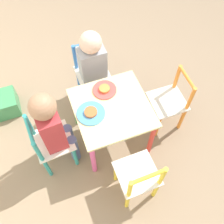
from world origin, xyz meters
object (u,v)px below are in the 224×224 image
at_px(storage_bin, 4,104).
at_px(child_back, 53,126).
at_px(chair_yellow, 138,178).
at_px(chair_teal, 51,143).
at_px(chair_blue, 92,74).
at_px(child_right, 93,64).
at_px(plate_right, 105,90).
at_px(kids_table, 112,113).
at_px(plate_back, 91,113).
at_px(chair_orange, 170,102).

bearing_deg(storage_bin, child_back, -148.32).
bearing_deg(chair_yellow, chair_teal, -43.58).
bearing_deg(chair_blue, child_right, -90.00).
distance_m(child_right, plate_right, 0.26).
bearing_deg(chair_teal, plate_right, -72.55).
height_order(kids_table, plate_right, plate_right).
height_order(chair_blue, storage_bin, chair_blue).
xyz_separation_m(kids_table, plate_right, (0.15, 0.00, 0.08)).
bearing_deg(child_back, child_right, -46.93).
relative_size(plate_back, storage_bin, 0.81).
xyz_separation_m(chair_yellow, child_right, (0.89, 0.01, 0.18)).
bearing_deg(plate_right, storage_bin, 62.03).
distance_m(chair_orange, child_back, 0.91).
height_order(chair_teal, plate_back, chair_teal).
xyz_separation_m(kids_table, chair_teal, (-0.03, 0.47, -0.10)).
distance_m(chair_teal, storage_bin, 0.69).
relative_size(chair_blue, child_back, 0.68).
distance_m(chair_teal, child_right, 0.67).
bearing_deg(chair_yellow, child_back, -47.66).
relative_size(child_right, plate_right, 4.28).
xyz_separation_m(child_back, storage_bin, (0.59, 0.37, -0.39)).
relative_size(chair_teal, storage_bin, 2.25).
xyz_separation_m(chair_yellow, plate_right, (0.63, 0.01, 0.18)).
xyz_separation_m(chair_orange, plate_back, (0.01, 0.63, 0.18)).
xyz_separation_m(child_right, child_back, (-0.44, 0.41, 0.03)).
bearing_deg(chair_blue, plate_right, -89.99).
distance_m(chair_teal, child_back, 0.22).
bearing_deg(plate_right, chair_blue, 0.03).
distance_m(child_right, storage_bin, 0.87).
relative_size(chair_blue, child_right, 0.74).
relative_size(chair_yellow, plate_right, 3.15).
height_order(chair_yellow, child_back, child_back).
height_order(chair_orange, child_back, child_back).
xyz_separation_m(chair_teal, child_back, (0.00, -0.06, 0.21)).
xyz_separation_m(chair_orange, chair_yellow, (-0.46, 0.47, 0.00)).
xyz_separation_m(chair_blue, storage_bin, (0.09, 0.78, -0.18)).
distance_m(kids_table, plate_back, 0.17).
bearing_deg(chair_yellow, chair_blue, -90.40).
height_order(chair_blue, child_right, child_right).
xyz_separation_m(chair_teal, plate_right, (0.18, -0.47, 0.18)).
bearing_deg(plate_back, chair_orange, -90.91).
bearing_deg(plate_back, chair_yellow, -161.44).
xyz_separation_m(chair_orange, child_right, (0.42, 0.47, 0.18)).
xyz_separation_m(chair_teal, child_right, (0.44, -0.47, 0.18)).
bearing_deg(plate_right, plate_back, 135.00).
height_order(chair_blue, chair_teal, same).
xyz_separation_m(child_right, plate_back, (-0.41, 0.15, 0.00)).
distance_m(kids_table, child_right, 0.42).
bearing_deg(chair_orange, child_back, -87.74).
bearing_deg(storage_bin, child_right, -101.17).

